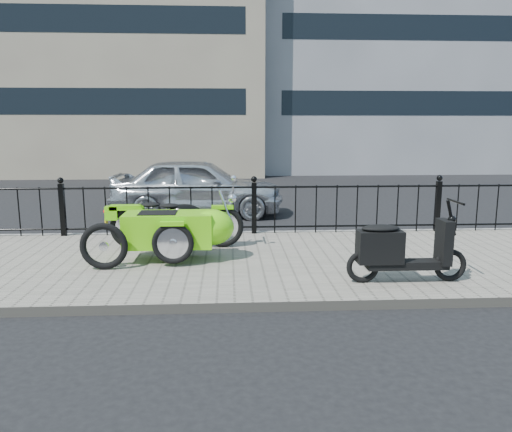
{
  "coord_description": "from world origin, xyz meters",
  "views": [
    {
      "loc": [
        -0.48,
        -7.84,
        2.14
      ],
      "look_at": [
        -0.04,
        -0.1,
        0.71
      ],
      "focal_mm": 35.0,
      "sensor_mm": 36.0,
      "label": 1
    }
  ],
  "objects": [
    {
      "name": "spare_tire",
      "position": [
        -2.23,
        -0.95,
        0.46
      ],
      "size": [
        0.67,
        0.11,
        0.67
      ],
      "primitive_type": "torus",
      "rotation": [
        1.57,
        0.0,
        0.02
      ],
      "color": "black",
      "rests_on": "sidewalk"
    },
    {
      "name": "ground",
      "position": [
        0.0,
        0.0,
        0.0
      ],
      "size": [
        120.0,
        120.0,
        0.0
      ],
      "primitive_type": "plane",
      "color": "black",
      "rests_on": "ground"
    },
    {
      "name": "iron_fence",
      "position": [
        0.0,
        1.3,
        0.59
      ],
      "size": [
        14.11,
        0.11,
        1.08
      ],
      "color": "black",
      "rests_on": "sidewalk"
    },
    {
      "name": "sedan_car",
      "position": [
        -1.19,
        3.95,
        0.68
      ],
      "size": [
        4.11,
        1.87,
        1.37
      ],
      "primitive_type": "imported",
      "rotation": [
        0.0,
        0.0,
        1.51
      ],
      "color": "silver",
      "rests_on": "ground"
    },
    {
      "name": "motorcycle_sidecar",
      "position": [
        -1.2,
        -0.35,
        0.59
      ],
      "size": [
        2.28,
        1.48,
        0.98
      ],
      "color": "black",
      "rests_on": "sidewalk"
    },
    {
      "name": "scooter",
      "position": [
        1.71,
        -1.74,
        0.54
      ],
      "size": [
        1.58,
        0.46,
        1.07
      ],
      "color": "black",
      "rests_on": "sidewalk"
    },
    {
      "name": "sidewalk",
      "position": [
        0.0,
        -0.5,
        0.06
      ],
      "size": [
        30.0,
        3.8,
        0.12
      ],
      "primitive_type": "cube",
      "color": "slate",
      "rests_on": "ground"
    },
    {
      "name": "curb",
      "position": [
        0.0,
        1.44,
        0.06
      ],
      "size": [
        30.0,
        0.1,
        0.12
      ],
      "primitive_type": "cube",
      "color": "gray",
      "rests_on": "ground"
    },
    {
      "name": "building_tan",
      "position": [
        -6.0,
        15.99,
        6.0
      ],
      "size": [
        14.0,
        8.01,
        12.0
      ],
      "color": "gray",
      "rests_on": "ground"
    },
    {
      "name": "building_grey",
      "position": [
        7.0,
        16.99,
        7.5
      ],
      "size": [
        12.0,
        8.01,
        15.0
      ],
      "color": "gray",
      "rests_on": "ground"
    }
  ]
}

